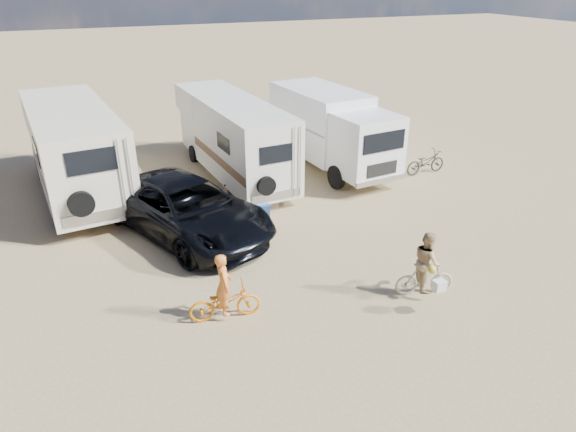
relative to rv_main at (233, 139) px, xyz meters
name	(u,v)px	position (x,y,z in m)	size (l,w,h in m)	color
ground	(304,264)	(-0.26, -7.23, -1.50)	(140.00, 140.00, 0.00)	tan
rv_main	(233,139)	(0.00, 0.00, 0.00)	(2.10, 7.69, 3.01)	silver
rv_left	(76,153)	(-5.64, 0.33, 0.07)	(2.54, 7.67, 3.16)	silver
box_truck	(332,132)	(3.94, -0.64, 0.02)	(2.33, 6.55, 3.05)	white
dark_suv	(188,208)	(-2.76, -4.17, -0.66)	(2.80, 6.07, 1.69)	black
bike_man	(225,302)	(-2.95, -8.74, -1.07)	(0.58, 1.66, 0.87)	orange
bike_woman	(424,278)	(1.91, -9.70, -1.06)	(0.42, 1.48, 0.89)	#BAB99D
rider_man	(224,290)	(-2.95, -8.74, -0.74)	(0.56, 0.36, 1.52)	orange
rider_woman	(426,267)	(1.91, -9.70, -0.73)	(0.75, 0.59, 1.55)	tan
bike_parked	(426,162)	(7.10, -2.70, -1.04)	(0.62, 1.78, 0.94)	black
cooler	(262,210)	(-0.26, -3.85, -1.30)	(0.50, 0.37, 0.40)	#214796
crate	(270,202)	(0.23, -3.30, -1.31)	(0.49, 0.49, 0.39)	#977E58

